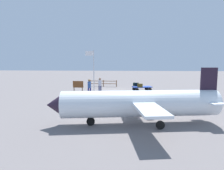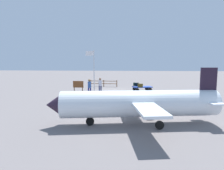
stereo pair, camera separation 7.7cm
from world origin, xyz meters
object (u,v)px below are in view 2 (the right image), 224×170
(luggage_cart, at_px, (142,88))
(flagpole, at_px, (93,67))
(suitcase_navy, at_px, (136,84))
(airplane_near, at_px, (134,103))
(suitcase_grey, at_px, (137,84))
(worker_trailing, at_px, (89,86))
(suitcase_olive, at_px, (140,85))
(worker_lead, at_px, (100,84))
(signboard, at_px, (78,86))

(luggage_cart, bearing_deg, flagpole, 13.45)
(suitcase_navy, relative_size, airplane_near, 0.07)
(suitcase_grey, height_order, suitcase_navy, suitcase_grey)
(flagpole, bearing_deg, suitcase_grey, -161.44)
(airplane_near, bearing_deg, worker_trailing, -63.57)
(suitcase_navy, bearing_deg, flagpole, 21.91)
(suitcase_navy, bearing_deg, suitcase_olive, 110.04)
(luggage_cart, relative_size, worker_lead, 1.41)
(airplane_near, bearing_deg, suitcase_navy, -92.28)
(worker_lead, bearing_deg, suitcase_olive, -164.51)
(suitcase_grey, xyz_separation_m, worker_lead, (4.10, 2.14, 0.23))
(suitcase_grey, bearing_deg, flagpole, 18.56)
(suitcase_grey, xyz_separation_m, flagpole, (4.96, 1.67, 2.04))
(flagpole, bearing_deg, worker_lead, 151.06)
(airplane_near, distance_m, flagpole, 11.84)
(flagpole, height_order, signboard, flagpole)
(suitcase_grey, relative_size, worker_trailing, 0.29)
(luggage_cart, relative_size, suitcase_grey, 4.88)
(suitcase_olive, xyz_separation_m, airplane_near, (0.95, 11.64, 0.39))
(worker_lead, height_order, airplane_near, airplane_near)
(suitcase_olive, bearing_deg, airplane_near, 85.34)
(luggage_cart, bearing_deg, suitcase_olive, 67.73)
(worker_trailing, distance_m, signboard, 1.28)
(suitcase_olive, relative_size, flagpole, 0.13)
(luggage_cart, relative_size, airplane_near, 0.26)
(worker_trailing, distance_m, airplane_near, 9.64)
(worker_trailing, bearing_deg, worker_lead, -114.33)
(worker_lead, bearing_deg, suitcase_navy, -148.67)
(worker_trailing, bearing_deg, luggage_cart, -146.80)
(suitcase_grey, distance_m, airplane_near, 12.58)
(worker_lead, relative_size, worker_trailing, 1.00)
(suitcase_navy, bearing_deg, luggage_cart, 136.85)
(luggage_cart, distance_m, suitcase_olive, 0.70)
(suitcase_navy, distance_m, suitcase_olive, 1.28)
(worker_lead, xyz_separation_m, flagpole, (0.86, -0.48, 1.81))
(flagpole, bearing_deg, signboard, 58.77)
(suitcase_grey, relative_size, suitcase_olive, 0.78)
(worker_trailing, bearing_deg, suitcase_grey, -141.32)
(suitcase_olive, xyz_separation_m, signboard, (6.48, 2.70, 0.22))
(suitcase_grey, bearing_deg, suitcase_navy, -70.78)
(flagpole, bearing_deg, suitcase_navy, -158.09)
(suitcase_grey, xyz_separation_m, signboard, (6.14, 3.61, 0.23))
(luggage_cart, bearing_deg, worker_lead, 21.09)
(worker_lead, bearing_deg, worker_trailing, 65.67)
(suitcase_olive, bearing_deg, luggage_cart, -112.27)
(suitcase_grey, height_order, flagpole, flagpole)
(worker_lead, distance_m, signboard, 2.52)
(suitcase_grey, bearing_deg, luggage_cart, 149.14)
(suitcase_grey, height_order, airplane_near, airplane_near)
(suitcase_navy, distance_m, signboard, 7.19)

